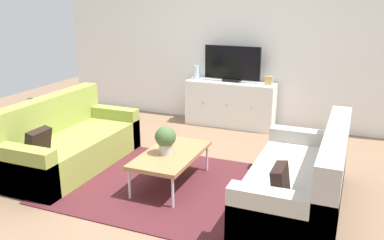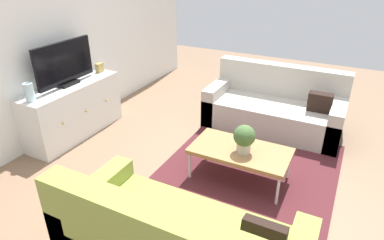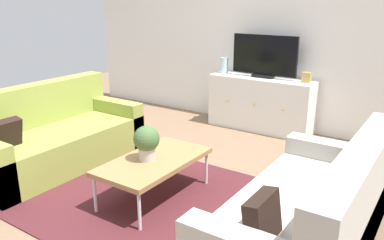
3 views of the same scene
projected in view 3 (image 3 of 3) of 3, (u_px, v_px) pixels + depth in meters
ground_plane at (162, 194)px, 3.66m from camera, size 10.00×10.00×0.00m
wall_back at (277, 29)px, 5.28m from camera, size 6.40×0.12×2.70m
area_rug at (152, 200)px, 3.54m from camera, size 2.50×1.90×0.01m
couch_left_side at (51, 139)px, 4.27m from camera, size 0.87×1.85×0.85m
couch_right_side at (315, 219)px, 2.73m from camera, size 0.87×1.85×0.85m
coffee_table at (154, 162)px, 3.49m from camera, size 0.57×1.05×0.38m
potted_plant at (147, 141)px, 3.42m from camera, size 0.23×0.23×0.31m
tv_console at (261, 104)px, 5.38m from camera, size 1.43×0.47×0.72m
flat_screen_tv at (264, 57)px, 5.20m from camera, size 0.90×0.16×0.56m
glass_vase at (224, 65)px, 5.56m from camera, size 0.11×0.11×0.22m
mantel_clock at (307, 78)px, 4.93m from camera, size 0.11×0.07×0.13m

